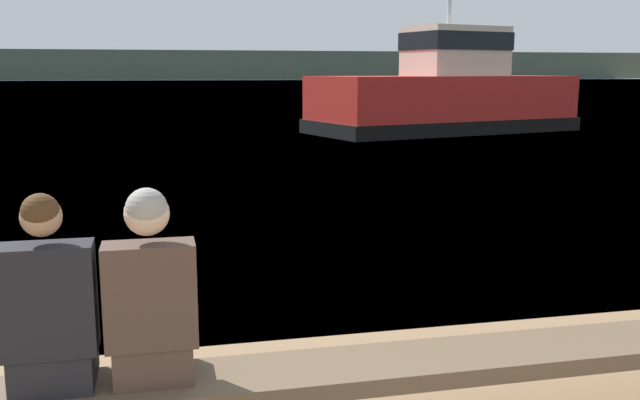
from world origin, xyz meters
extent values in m
plane|color=teal|center=(0.00, 124.85, 0.00)|extent=(240.00, 240.00, 0.00)
cube|color=#424738|center=(0.00, 178.29, 3.41)|extent=(600.00, 12.00, 6.82)
cube|color=brown|center=(-0.69, 3.34, 0.39)|extent=(7.45, 0.49, 0.10)
cube|color=black|center=(-1.66, 3.42, 0.54)|extent=(0.39, 0.41, 0.20)
cube|color=black|center=(-1.66, 3.32, 0.91)|extent=(0.45, 0.22, 0.55)
sphere|color=tan|center=(-1.66, 3.32, 1.32)|extent=(0.19, 0.19, 0.19)
sphere|color=#472D19|center=(-1.66, 3.30, 1.35)|extent=(0.18, 0.18, 0.18)
cube|color=#4C382D|center=(-1.17, 3.42, 0.54)|extent=(0.39, 0.41, 0.20)
cube|color=#4C382D|center=(-1.17, 3.32, 0.90)|extent=(0.45, 0.22, 0.53)
sphere|color=beige|center=(-1.17, 3.32, 1.32)|extent=(0.22, 0.22, 0.22)
sphere|color=gray|center=(-1.17, 3.30, 1.34)|extent=(0.20, 0.20, 0.20)
cube|color=red|center=(8.26, 22.22, 0.92)|extent=(9.36, 5.63, 1.84)
cube|color=black|center=(8.26, 22.22, 0.22)|extent=(9.56, 5.81, 0.44)
cube|color=beige|center=(8.68, 22.33, 2.64)|extent=(3.50, 2.81, 1.60)
cube|color=black|center=(8.68, 22.33, 2.96)|extent=(3.58, 2.90, 0.58)
camera|label=1|loc=(-1.11, -0.19, 2.00)|focal=40.00mm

